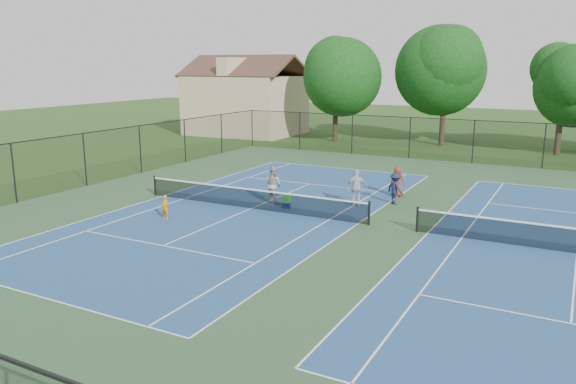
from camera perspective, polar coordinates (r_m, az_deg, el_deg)
The scene contains 15 objects.
ground at distance 24.18m, azimuth 10.54°, elevation -3.65°, with size 140.00×140.00×0.00m, color #234716.
court_pad at distance 24.18m, azimuth 10.54°, elevation -3.64°, with size 36.00×36.00×0.01m, color #2B4D30.
tennis_court_left at distance 26.98m, azimuth -3.76°, elevation -1.51°, with size 12.00×23.83×1.07m.
perimeter_fence at distance 23.78m, azimuth 10.69°, elevation 0.06°, with size 36.08×36.08×3.02m.
tree_back_a at distance 50.26m, azimuth 4.91°, elevation 12.00°, with size 6.80×6.80×9.15m.
tree_back_b at distance 49.38m, azimuth 15.74°, elevation 12.20°, with size 7.60×7.60×10.03m.
tree_back_c at distance 47.24m, azimuth 26.24°, elevation 10.01°, with size 6.00×6.00×8.40m.
clapboard_house at distance 55.93m, azimuth -4.31°, elevation 9.07°, with size 10.80×8.10×7.65m.
child_player at distance 25.62m, azimuth -12.38°, elevation -1.53°, with size 0.40×0.26×1.09m, color orange.
instructor at distance 27.85m, azimuth -1.50°, elevation 0.74°, with size 0.91×0.71×1.86m, color #9A999C.
bystander_a at distance 27.50m, azimuth 6.97°, elevation 0.46°, with size 1.08×0.45×1.84m, color silver.
bystander_b at distance 28.15m, azimuth 10.85°, elevation 0.36°, with size 1.03×0.59×1.59m, color #1A213A.
bystander_c at distance 29.78m, azimuth 11.04°, elevation 1.05°, with size 0.78×0.51×1.60m, color maroon.
ball_crate at distance 27.03m, azimuth -0.14°, elevation -1.35°, with size 0.35×0.31×0.29m, color navy.
ball_hopper at distance 26.95m, azimuth -0.14°, elevation -0.68°, with size 0.34×0.28×0.36m, color green.
Camera 1 is at (6.80, -22.19, 6.80)m, focal length 35.00 mm.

